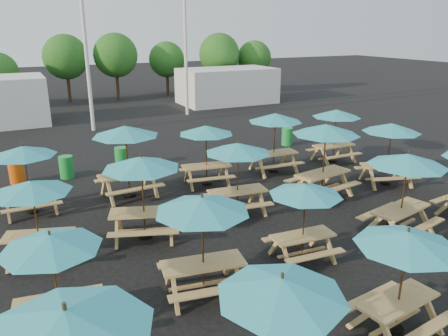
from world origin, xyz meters
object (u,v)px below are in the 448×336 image
picnic_unit_15 (275,121)px  waste_bin_3 (287,136)px  picnic_unit_11 (206,133)px  picnic_unit_4 (282,295)px  picnic_unit_13 (407,165)px  picnic_unit_0 (68,332)px  waste_bin_1 (66,167)px  picnic_unit_18 (391,131)px  picnic_unit_2 (32,192)px  picnic_unit_3 (24,155)px  waste_bin_0 (16,172)px  picnic_unit_7 (126,135)px  picnic_unit_5 (202,210)px  picnic_unit_1 (51,248)px  picnic_unit_14 (326,134)px  picnic_unit_9 (305,194)px  picnic_unit_19 (336,117)px  picnic_unit_10 (238,152)px  picnic_unit_6 (141,168)px  waste_bin_2 (122,158)px  picnic_unit_8 (407,245)px

picnic_unit_15 → waste_bin_3: picnic_unit_15 is taller
picnic_unit_11 → picnic_unit_4: bearing=-99.5°
picnic_unit_13 → picnic_unit_0: bearing=-173.1°
waste_bin_1 → picnic_unit_18: bearing=-29.9°
picnic_unit_2 → picnic_unit_3: (-0.01, 3.27, 0.06)m
picnic_unit_3 → picnic_unit_13: (9.15, -6.22, 0.16)m
picnic_unit_2 → waste_bin_0: (-0.29, 6.48, -1.40)m
picnic_unit_15 → picnic_unit_7: bearing=-176.5°
picnic_unit_0 → picnic_unit_5: (3.03, 2.87, -0.13)m
picnic_unit_1 → waste_bin_0: (-0.40, 9.56, -1.37)m
picnic_unit_14 → picnic_unit_3: bearing=153.1°
picnic_unit_9 → waste_bin_3: 11.28m
waste_bin_1 → picnic_unit_3: bearing=-116.0°
picnic_unit_5 → picnic_unit_19: picnic_unit_19 is taller
picnic_unit_3 → picnic_unit_15: 9.02m
picnic_unit_11 → picnic_unit_18: (5.96, -2.93, 0.06)m
picnic_unit_7 → picnic_unit_18: 9.33m
picnic_unit_7 → picnic_unit_10: 3.93m
picnic_unit_6 → picnic_unit_14: 6.40m
picnic_unit_5 → picnic_unit_7: 6.40m
waste_bin_2 → picnic_unit_19: bearing=-21.3°
waste_bin_2 → picnic_unit_15: bearing=-31.4°
picnic_unit_11 → waste_bin_0: 7.25m
picnic_unit_3 → picnic_unit_14: (9.08, -2.90, 0.31)m
picnic_unit_10 → picnic_unit_4: bearing=-106.9°
picnic_unit_11 → picnic_unit_13: (3.16, -6.13, 0.11)m
picnic_unit_5 → picnic_unit_15: picnic_unit_15 is taller
picnic_unit_4 → waste_bin_3: 15.72m
picnic_unit_9 → picnic_unit_13: size_ratio=0.82×
picnic_unit_0 → picnic_unit_15: (8.98, 9.33, -0.03)m
picnic_unit_0 → waste_bin_0: (-0.32, 12.47, -1.67)m
picnic_unit_9 → waste_bin_2: (-2.18, 9.48, -1.32)m
picnic_unit_0 → picnic_unit_1: (0.08, 2.92, -0.30)m
picnic_unit_14 → picnic_unit_4: bearing=-142.1°
picnic_unit_6 → picnic_unit_8: (3.14, -5.95, -0.19)m
picnic_unit_7 → picnic_unit_18: size_ratio=0.98×
picnic_unit_5 → waste_bin_0: size_ratio=2.67×
picnic_unit_8 → picnic_unit_14: 7.09m
waste_bin_2 → picnic_unit_3: bearing=-137.9°
picnic_unit_4 → picnic_unit_6: 6.31m
picnic_unit_7 → waste_bin_1: 3.84m
picnic_unit_8 → picnic_unit_9: 3.04m
picnic_unit_11 → picnic_unit_3: bearing=-172.3°
picnic_unit_19 → waste_bin_3: 3.60m
picnic_unit_2 → waste_bin_1: 6.60m
picnic_unit_8 → waste_bin_0: bearing=109.4°
picnic_unit_7 → waste_bin_1: (-1.65, 3.00, -1.73)m
waste_bin_1 → picnic_unit_5: bearing=-80.4°
picnic_unit_3 → waste_bin_1: picnic_unit_3 is taller
picnic_unit_15 → picnic_unit_9: bearing=-114.0°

